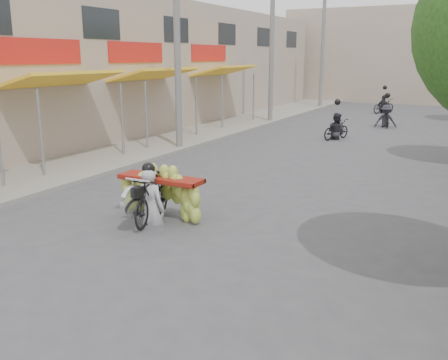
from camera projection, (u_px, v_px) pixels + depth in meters
ground at (27, 340)px, 6.23m from camera, size 120.00×120.00×0.00m
sidewalk_left at (185, 134)px, 22.27m from camera, size 4.00×60.00×0.12m
shophouse_row_left at (80, 66)px, 22.92m from camera, size 9.77×40.00×6.00m
far_building at (422, 55)px, 38.07m from camera, size 20.00×6.00×7.00m
utility_pole_mid at (177, 40)px, 18.01m from camera, size 0.60×0.24×8.00m
utility_pole_far at (272, 45)px, 25.75m from camera, size 0.60×0.24×8.00m
utility_pole_back at (323, 47)px, 33.49m from camera, size 0.60×0.24×8.00m
banana_motorbike at (155, 188)px, 10.59m from camera, size 2.20×1.91×2.23m
bg_motorbike_a at (337, 121)px, 21.10m from camera, size 1.07×1.61×1.95m
bg_motorbike_b at (386, 110)px, 24.62m from camera, size 1.18×1.62×1.95m
bg_motorbike_c at (384, 100)px, 30.75m from camera, size 1.35×1.72×1.95m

